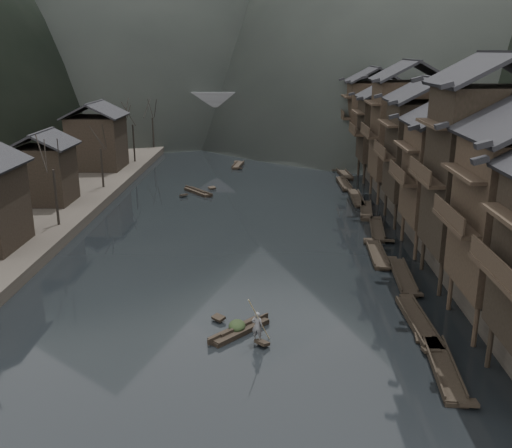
{
  "coord_description": "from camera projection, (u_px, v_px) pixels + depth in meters",
  "views": [
    {
      "loc": [
        2.67,
        -32.67,
        16.13
      ],
      "look_at": [
        1.41,
        11.8,
        2.5
      ],
      "focal_mm": 40.0,
      "sensor_mm": 36.0,
      "label": 1
    }
  ],
  "objects": [
    {
      "name": "left_houses",
      "position": [
        28.0,
        165.0,
        54.14
      ],
      "size": [
        8.1,
        53.2,
        8.73
      ],
      "color": "black",
      "rests_on": "left_bank"
    },
    {
      "name": "boatman",
      "position": [
        257.0,
        322.0,
        32.33
      ],
      "size": [
        0.71,
        0.54,
        1.76
      ],
      "primitive_type": "imported",
      "rotation": [
        0.0,
        0.0,
        2.95
      ],
      "color": "#5E5F61",
      "rests_on": "hero_sampan"
    },
    {
      "name": "bare_trees",
      "position": [
        88.0,
        146.0,
        60.8
      ],
      "size": [
        3.7,
        70.87,
        7.39
      ],
      "color": "black",
      "rests_on": "left_bank"
    },
    {
      "name": "midriver_boats",
      "position": [
        254.0,
        160.0,
        85.81
      ],
      "size": [
        17.18,
        39.0,
        0.45
      ],
      "color": "black",
      "rests_on": "water"
    },
    {
      "name": "stone_bridge",
      "position": [
        258.0,
        113.0,
        103.34
      ],
      "size": [
        40.0,
        6.0,
        9.0
      ],
      "color": "#4C4C4F",
      "rests_on": "ground"
    },
    {
      "name": "cargo_heap",
      "position": [
        237.0,
        320.0,
        33.84
      ],
      "size": [
        1.02,
        1.34,
        0.61
      ],
      "primitive_type": "ellipsoid",
      "color": "black",
      "rests_on": "hero_sampan"
    },
    {
      "name": "bamboo_pole",
      "position": [
        261.0,
        279.0,
        31.55
      ],
      "size": [
        1.4,
        1.5,
        3.5
      ],
      "primitive_type": "cylinder",
      "rotation": [
        0.51,
        0.0,
        -0.75
      ],
      "color": "#8C7A51",
      "rests_on": "boatman"
    },
    {
      "name": "moored_sampans",
      "position": [
        366.0,
        218.0,
        56.32
      ],
      "size": [
        2.95,
        62.31,
        0.47
      ],
      "color": "black",
      "rests_on": "water"
    },
    {
      "name": "water",
      "position": [
        229.0,
        316.0,
        36.02
      ],
      "size": [
        300.0,
        300.0,
        0.0
      ],
      "primitive_type": "plane",
      "color": "black",
      "rests_on": "ground"
    },
    {
      "name": "hero_sampan",
      "position": [
        239.0,
        330.0,
        33.84
      ],
      "size": [
        3.71,
        3.98,
        0.43
      ],
      "color": "black",
      "rests_on": "water"
    },
    {
      "name": "stilt_houses",
      "position": [
        435.0,
        135.0,
        51.22
      ],
      "size": [
        9.0,
        67.6,
        16.27
      ],
      "color": "black",
      "rests_on": "ground"
    }
  ]
}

